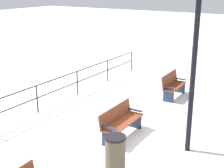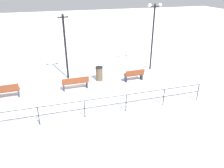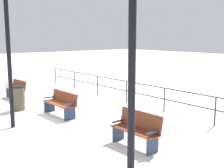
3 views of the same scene
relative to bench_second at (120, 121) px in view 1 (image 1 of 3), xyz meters
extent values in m
plane|color=white|center=(0.10, 0.00, -0.47)|extent=(80.00, 80.00, 0.00)
cube|color=brown|center=(0.08, 0.00, -0.01)|extent=(0.54, 1.69, 0.04)
cube|color=brown|center=(-0.17, 0.00, 0.21)|extent=(0.14, 1.68, 0.40)
cube|color=#23334C|center=(0.09, -0.74, -0.24)|extent=(0.45, 0.06, 0.46)
cube|color=#23334C|center=(0.06, 0.74, -0.24)|extent=(0.45, 0.06, 0.46)
cube|color=#23334C|center=(0.11, -0.74, 0.11)|extent=(0.45, 0.08, 0.04)
cube|color=#23334C|center=(0.08, 0.74, 0.11)|extent=(0.45, 0.08, 0.04)
cube|color=brown|center=(0.03, 4.01, -0.02)|extent=(0.50, 1.49, 0.04)
cube|color=brown|center=(-0.20, 4.00, 0.24)|extent=(0.16, 1.48, 0.47)
cube|color=#23334C|center=(0.05, 3.37, -0.24)|extent=(0.41, 0.06, 0.45)
cube|color=#23334C|center=(0.01, 4.65, -0.24)|extent=(0.41, 0.06, 0.45)
cube|color=#23334C|center=(0.07, 3.37, 0.10)|extent=(0.41, 0.08, 0.04)
cube|color=#23334C|center=(0.03, 4.65, 0.10)|extent=(0.41, 0.08, 0.04)
cylinder|color=black|center=(1.93, 0.26, 1.68)|extent=(0.14, 0.14, 4.29)
cylinder|color=#26282D|center=(-3.32, 0.00, 0.01)|extent=(0.05, 0.05, 0.97)
cylinder|color=#26282D|center=(-3.32, 2.18, 0.01)|extent=(0.05, 0.05, 0.97)
cylinder|color=#26282D|center=(-3.32, 4.37, 0.01)|extent=(0.05, 0.05, 0.97)
cylinder|color=#26282D|center=(-3.32, 6.55, 0.01)|extent=(0.05, 0.05, 0.97)
cylinder|color=#26282D|center=(-3.32, 0.00, 0.50)|extent=(0.04, 13.09, 0.04)
cylinder|color=#26282D|center=(-3.32, 0.00, 0.06)|extent=(0.04, 13.09, 0.04)
cylinder|color=brown|center=(0.93, -1.76, -0.01)|extent=(0.47, 0.47, 0.93)
cylinder|color=black|center=(0.93, -1.76, 0.49)|extent=(0.49, 0.49, 0.06)
camera|label=1|loc=(4.40, -7.31, 3.81)|focal=51.83mm
camera|label=2|loc=(-12.65, 1.34, 5.81)|focal=35.36mm
camera|label=3|loc=(5.16, 9.32, 2.48)|focal=46.07mm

